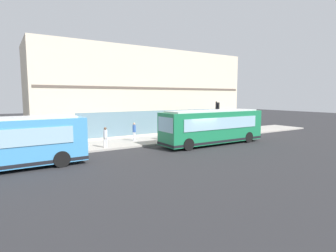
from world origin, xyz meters
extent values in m
plane|color=#262628|center=(0.00, 0.00, 0.00)|extent=(120.00, 120.00, 0.00)
cube|color=#9E9991|center=(4.80, 0.00, 0.07)|extent=(4.40, 40.00, 0.15)
cube|color=beige|center=(10.48, 0.00, 4.66)|extent=(6.96, 23.94, 9.31)
cube|color=brown|center=(7.15, 0.00, 5.12)|extent=(0.36, 23.46, 0.24)
cube|color=slate|center=(7.05, 0.00, 1.60)|extent=(0.12, 16.76, 2.40)
cube|color=#197247|center=(0.43, -2.03, 1.60)|extent=(2.55, 10.01, 2.70)
cube|color=silver|center=(0.43, -2.03, 3.01)|extent=(2.17, 9.01, 0.12)
cube|color=#8CB2C6|center=(0.40, 2.95, 2.05)|extent=(2.20, 0.09, 1.20)
cube|color=#8CB2C6|center=(1.70, -2.02, 2.00)|extent=(0.10, 8.20, 1.00)
cube|color=#8CB2C6|center=(-0.84, -2.04, 2.00)|extent=(0.10, 8.20, 1.00)
cube|color=black|center=(0.43, -2.03, 0.43)|extent=(2.59, 10.05, 0.20)
cylinder|color=black|center=(1.56, 1.58, 0.50)|extent=(0.30, 1.00, 1.00)
cylinder|color=black|center=(-0.74, 1.56, 0.50)|extent=(0.30, 1.00, 1.00)
cylinder|color=black|center=(1.59, -5.42, 0.50)|extent=(0.30, 1.00, 1.00)
cylinder|color=black|center=(-0.71, -5.44, 0.50)|extent=(0.30, 1.00, 1.00)
cylinder|color=black|center=(1.67, 11.08, 0.50)|extent=(0.32, 1.01, 1.00)
cylinder|color=black|center=(-0.63, 11.03, 0.50)|extent=(0.32, 1.01, 1.00)
cylinder|color=black|center=(3.00, -4.76, 1.96)|extent=(0.14, 0.14, 3.62)
cube|color=black|center=(3.00, -4.95, 3.22)|extent=(0.32, 0.24, 0.90)
sphere|color=red|center=(3.00, -5.08, 3.50)|extent=(0.20, 0.20, 0.20)
sphere|color=yellow|center=(3.00, -5.08, 3.22)|extent=(0.20, 0.20, 0.20)
sphere|color=green|center=(3.00, -5.08, 2.94)|extent=(0.20, 0.20, 0.20)
cylinder|color=gold|center=(4.48, -0.87, 0.43)|extent=(0.24, 0.24, 0.55)
sphere|color=gold|center=(4.48, -0.87, 0.78)|extent=(0.22, 0.22, 0.22)
cylinder|color=gold|center=(4.48, -1.04, 0.48)|extent=(0.10, 0.12, 0.10)
cylinder|color=gold|center=(4.65, -0.87, 0.48)|extent=(0.12, 0.10, 0.10)
cylinder|color=#99994C|center=(5.61, -5.45, 0.58)|extent=(0.14, 0.14, 0.85)
cylinder|color=#99994C|center=(5.73, -5.59, 0.58)|extent=(0.14, 0.14, 0.85)
cylinder|color=#8C3F8C|center=(5.67, -5.52, 1.34)|extent=(0.32, 0.32, 0.68)
sphere|color=tan|center=(5.67, -5.52, 1.80)|extent=(0.23, 0.23, 0.23)
cylinder|color=silver|center=(5.14, 3.43, 0.56)|extent=(0.14, 0.14, 0.83)
cylinder|color=silver|center=(5.02, 3.57, 0.56)|extent=(0.14, 0.14, 0.83)
cylinder|color=#3359A5|center=(5.08, 3.50, 1.30)|extent=(0.32, 0.32, 0.65)
sphere|color=tan|center=(5.08, 3.50, 1.74)|extent=(0.22, 0.22, 0.22)
cylinder|color=silver|center=(3.19, 6.85, 0.55)|extent=(0.14, 0.14, 0.81)
cylinder|color=silver|center=(3.28, 7.01, 0.55)|extent=(0.14, 0.14, 0.81)
cylinder|color=silver|center=(3.24, 6.93, 1.28)|extent=(0.32, 0.32, 0.64)
sphere|color=brown|center=(3.24, 6.93, 1.71)|extent=(0.22, 0.22, 0.22)
cube|color=#BF3F19|center=(4.51, 0.99, 0.60)|extent=(0.44, 0.40, 0.90)
cube|color=#8CB2C6|center=(4.51, 0.78, 0.78)|extent=(0.35, 0.03, 0.30)
camera|label=1|loc=(-17.51, 14.08, 4.28)|focal=28.57mm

